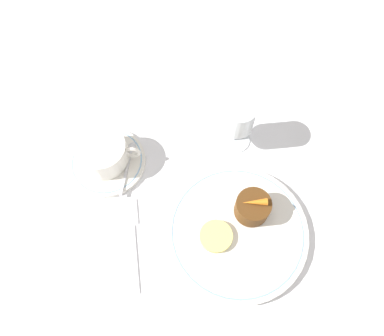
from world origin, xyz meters
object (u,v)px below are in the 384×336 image
(coffee_cup, at_px, (103,152))
(dessert_cake, at_px, (253,209))
(dinner_plate, at_px, (237,232))
(wine_glass, at_px, (238,119))
(fork, at_px, (133,234))

(coffee_cup, xyz_separation_m, dessert_cake, (0.28, -0.11, -0.00))
(dinner_plate, bearing_deg, wine_glass, 89.56)
(dinner_plate, relative_size, fork, 1.50)
(dinner_plate, distance_m, fork, 0.19)
(dinner_plate, xyz_separation_m, wine_glass, (0.00, 0.20, 0.07))
(wine_glass, xyz_separation_m, fork, (-0.19, -0.20, -0.08))
(dessert_cake, bearing_deg, wine_glass, 98.63)
(coffee_cup, bearing_deg, fork, -66.60)
(wine_glass, distance_m, dessert_cake, 0.17)
(dinner_plate, relative_size, wine_glass, 2.24)
(fork, bearing_deg, coffee_cup, 113.40)
(fork, bearing_deg, wine_glass, 46.33)
(coffee_cup, xyz_separation_m, wine_glass, (0.26, 0.05, 0.04))
(coffee_cup, bearing_deg, wine_glass, 11.59)
(dinner_plate, distance_m, dessert_cake, 0.05)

